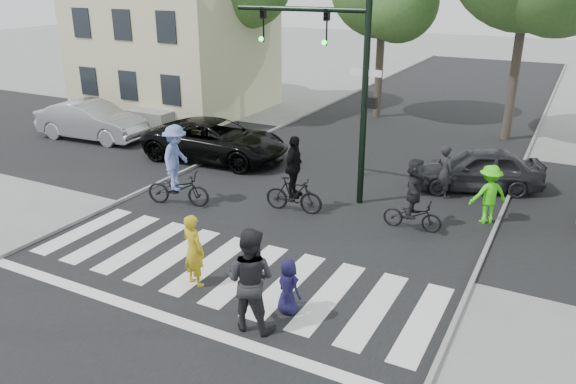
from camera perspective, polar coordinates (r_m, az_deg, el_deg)
name	(u,v)px	position (r m, az deg, el deg)	size (l,w,h in m)	color
ground	(202,290)	(12.27, -8.75, -9.77)	(120.00, 120.00, 0.00)	gray
road_stem	(305,209)	(16.09, 1.74, -1.75)	(10.00, 70.00, 0.01)	black
road_cross	(345,178)	(18.66, 5.80, 1.42)	(70.00, 10.00, 0.01)	black
curb_left	(166,180)	(18.69, -12.30, 1.21)	(0.10, 70.00, 0.10)	gray
curb_right	(488,244)	(14.78, 19.67, -5.01)	(0.10, 70.00, 0.10)	gray
crosswalk	(219,276)	(12.72, -6.99, -8.43)	(10.00, 3.85, 0.01)	silver
traffic_signal	(337,67)	(15.96, 5.01, 12.55)	(4.45, 0.29, 6.00)	black
house	(174,30)	(28.77, -11.46, 15.78)	(8.40, 8.10, 8.82)	beige
pedestrian_woman	(194,250)	(12.10, -9.57, -5.87)	(0.60, 0.39, 1.63)	gold
pedestrian_child	(288,286)	(11.10, 0.01, -9.55)	(0.57, 0.37, 1.17)	#16133B
pedestrian_adult	(250,279)	(10.47, -3.87, -8.86)	(0.99, 0.77, 2.05)	black
cyclist_left	(177,171)	(16.37, -11.23, 2.09)	(1.98, 1.36, 2.38)	black
cyclist_mid	(294,181)	(15.61, 0.59, 1.08)	(1.73, 1.06, 2.21)	black
cyclist_right	(414,198)	(14.87, 12.67, -0.64)	(1.57, 1.46, 1.95)	black
car_suv	(216,140)	(20.43, -7.32, 5.23)	(2.42, 5.26, 1.46)	black
car_silver	(92,121)	(24.30, -19.31, 6.86)	(1.64, 4.69, 1.54)	#A9ABAF
car_grey	(477,169)	(18.36, 18.68, 2.24)	(1.57, 3.90, 1.33)	#2F2E34
bystander_hivis	(489,194)	(15.88, 19.72, -0.22)	(1.05, 0.60, 1.62)	#45EF16
bystander_dark	(445,172)	(17.33, 15.64, 2.00)	(0.59, 0.39, 1.62)	black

